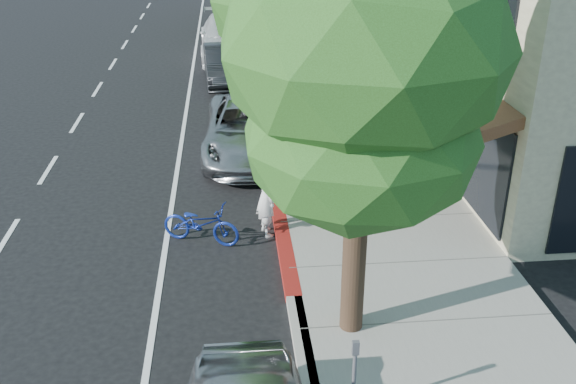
{
  "coord_description": "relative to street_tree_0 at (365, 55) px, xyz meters",
  "views": [
    {
      "loc": [
        -1.08,
        -11.05,
        7.12
      ],
      "look_at": [
        0.08,
        1.07,
        1.35
      ],
      "focal_mm": 40.0,
      "sensor_mm": 36.0,
      "label": 1
    }
  ],
  "objects": [
    {
      "name": "curb_red_segment",
      "position": [
        -0.9,
        3.0,
        -4.88
      ],
      "size": [
        0.32,
        4.0,
        0.15
      ],
      "primitive_type": "cube",
      "color": "maroon",
      "rests_on": "ground"
    },
    {
      "name": "ground",
      "position": [
        -0.9,
        2.0,
        -4.95
      ],
      "size": [
        120.0,
        120.0,
        0.0
      ],
      "primitive_type": "plane",
      "color": "black",
      "rests_on": "ground"
    },
    {
      "name": "sidewalk",
      "position": [
        1.4,
        10.0,
        -4.88
      ],
      "size": [
        4.6,
        56.0,
        0.15
      ],
      "primitive_type": "cube",
      "color": "gray",
      "rests_on": "ground"
    },
    {
      "name": "dark_suv_far",
      "position": [
        -1.4,
        28.59,
        -4.16
      ],
      "size": [
        1.94,
        4.68,
        1.59
      ],
      "primitive_type": "imported",
      "rotation": [
        0.0,
        0.0,
        -0.01
      ],
      "color": "black",
      "rests_on": "ground"
    },
    {
      "name": "white_pickup",
      "position": [
        -1.85,
        20.85,
        -4.02
      ],
      "size": [
        2.73,
        6.45,
        1.86
      ],
      "primitive_type": "imported",
      "rotation": [
        0.0,
        0.0,
        0.02
      ],
      "color": "silver",
      "rests_on": "ground"
    },
    {
      "name": "bicycle",
      "position": [
        -2.7,
        3.5,
        -4.49
      ],
      "size": [
        1.88,
        1.24,
        0.93
      ],
      "primitive_type": "imported",
      "rotation": [
        0.0,
        0.0,
        1.19
      ],
      "color": "navy",
      "rests_on": "ground"
    },
    {
      "name": "dark_sedan",
      "position": [
        -2.08,
        16.46,
        -4.21
      ],
      "size": [
        1.86,
        4.59,
        1.48
      ],
      "primitive_type": "imported",
      "rotation": [
        0.0,
        0.0,
        0.07
      ],
      "color": "black",
      "rests_on": "ground"
    },
    {
      "name": "pedestrian",
      "position": [
        2.7,
        11.0,
        -3.92
      ],
      "size": [
        0.99,
        0.85,
        1.77
      ],
      "primitive_type": "imported",
      "rotation": [
        0.0,
        0.0,
        3.37
      ],
      "color": "black",
      "rests_on": "sidewalk"
    },
    {
      "name": "cyclist",
      "position": [
        -1.24,
        3.76,
        -4.03
      ],
      "size": [
        0.59,
        0.76,
        1.84
      ],
      "primitive_type": "imported",
      "rotation": [
        0.0,
        0.0,
        1.81
      ],
      "color": "silver",
      "rests_on": "ground"
    },
    {
      "name": "silver_suv",
      "position": [
        -1.41,
        8.67,
        -4.18
      ],
      "size": [
        2.85,
        5.7,
        1.55
      ],
      "primitive_type": "imported",
      "rotation": [
        0.0,
        0.0,
        -0.05
      ],
      "color": "#9B9B9F",
      "rests_on": "ground"
    },
    {
      "name": "curb",
      "position": [
        -0.9,
        10.0,
        -4.88
      ],
      "size": [
        0.3,
        56.0,
        0.15
      ],
      "primitive_type": "cube",
      "color": "#9E998E",
      "rests_on": "ground"
    },
    {
      "name": "street_tree_1",
      "position": [
        0.0,
        6.0,
        -0.16
      ],
      "size": [
        4.82,
        4.82,
        7.79
      ],
      "color": "black",
      "rests_on": "ground"
    },
    {
      "name": "street_tree_0",
      "position": [
        0.0,
        0.0,
        0.0
      ],
      "size": [
        4.32,
        4.32,
        7.85
      ],
      "color": "black",
      "rests_on": "ground"
    }
  ]
}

